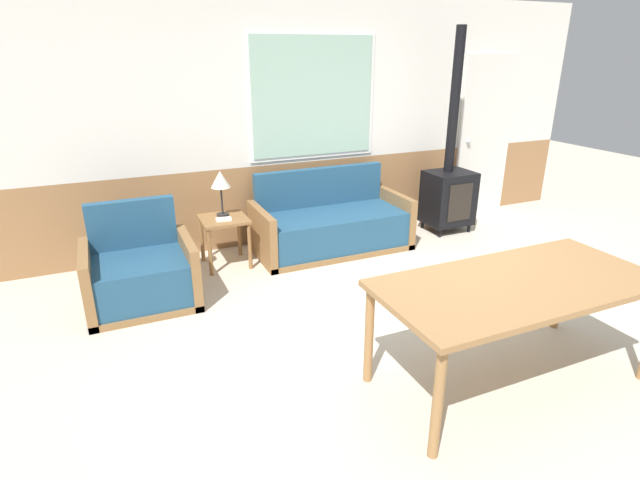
{
  "coord_description": "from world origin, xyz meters",
  "views": [
    {
      "loc": [
        -2.38,
        -2.69,
        2.13
      ],
      "look_at": [
        -0.73,
        1.05,
        0.56
      ],
      "focal_mm": 28.0,
      "sensor_mm": 36.0,
      "label": 1
    }
  ],
  "objects_px": {
    "side_table": "(224,227)",
    "wood_stove": "(449,187)",
    "couch": "(331,227)",
    "dining_table": "(518,291)",
    "armchair": "(141,275)",
    "table_lamp": "(220,181)"
  },
  "relations": [
    {
      "from": "table_lamp",
      "to": "dining_table",
      "type": "bearing_deg",
      "value": -65.7
    },
    {
      "from": "side_table",
      "to": "wood_stove",
      "type": "bearing_deg",
      "value": -0.91
    },
    {
      "from": "couch",
      "to": "table_lamp",
      "type": "relative_size",
      "value": 3.65
    },
    {
      "from": "side_table",
      "to": "table_lamp",
      "type": "bearing_deg",
      "value": 80.69
    },
    {
      "from": "table_lamp",
      "to": "wood_stove",
      "type": "height_order",
      "value": "wood_stove"
    },
    {
      "from": "couch",
      "to": "side_table",
      "type": "distance_m",
      "value": 1.21
    },
    {
      "from": "couch",
      "to": "armchair",
      "type": "relative_size",
      "value": 1.86
    },
    {
      "from": "couch",
      "to": "wood_stove",
      "type": "bearing_deg",
      "value": -0.19
    },
    {
      "from": "armchair",
      "to": "table_lamp",
      "type": "xyz_separation_m",
      "value": [
        0.9,
        0.61,
        0.62
      ]
    },
    {
      "from": "dining_table",
      "to": "couch",
      "type": "bearing_deg",
      "value": 91.64
    },
    {
      "from": "armchair",
      "to": "wood_stove",
      "type": "distance_m",
      "value": 3.71
    },
    {
      "from": "wood_stove",
      "to": "couch",
      "type": "bearing_deg",
      "value": 179.81
    },
    {
      "from": "couch",
      "to": "wood_stove",
      "type": "height_order",
      "value": "wood_stove"
    },
    {
      "from": "side_table",
      "to": "wood_stove",
      "type": "xyz_separation_m",
      "value": [
        2.78,
        -0.04,
        0.14
      ]
    },
    {
      "from": "couch",
      "to": "wood_stove",
      "type": "xyz_separation_m",
      "value": [
        1.59,
        -0.01,
        0.29
      ]
    },
    {
      "from": "couch",
      "to": "table_lamp",
      "type": "distance_m",
      "value": 1.34
    },
    {
      "from": "armchair",
      "to": "side_table",
      "type": "height_order",
      "value": "armchair"
    },
    {
      "from": "table_lamp",
      "to": "armchair",
      "type": "bearing_deg",
      "value": -145.85
    },
    {
      "from": "side_table",
      "to": "couch",
      "type": "bearing_deg",
      "value": -1.86
    },
    {
      "from": "side_table",
      "to": "table_lamp",
      "type": "height_order",
      "value": "table_lamp"
    },
    {
      "from": "couch",
      "to": "armchair",
      "type": "bearing_deg",
      "value": -166.78
    },
    {
      "from": "couch",
      "to": "side_table",
      "type": "bearing_deg",
      "value": 178.14
    }
  ]
}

